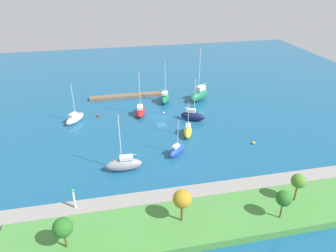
{
  "coord_description": "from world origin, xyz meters",
  "views": [
    {
      "loc": [
        13.74,
        73.72,
        36.31
      ],
      "look_at": [
        0.0,
        8.63,
        1.5
      ],
      "focal_mm": 33.34,
      "sensor_mm": 36.0,
      "label": 1
    }
  ],
  "objects_px": {
    "sailboat_yellow_center_basin": "(188,131)",
    "sailboat_gray_near_pier": "(124,164)",
    "pier_dock": "(127,96)",
    "park_tree_midwest": "(182,199)",
    "park_tree_center": "(63,228)",
    "mooring_buoy_white": "(164,113)",
    "mooring_buoy_yellow": "(254,143)",
    "sailboat_green_far_south": "(199,95)",
    "harbor_beacon": "(74,197)",
    "sailboat_blue_off_beacon": "(177,150)",
    "park_tree_mideast": "(284,199)",
    "mooring_buoy_red": "(98,115)",
    "sailboat_white_far_north": "(75,118)",
    "park_tree_west": "(299,181)",
    "sailboat_navy_along_channel": "(193,116)",
    "sailboat_red_lone_south": "(140,111)",
    "sailboat_green_east_end": "(165,98)"
  },
  "relations": [
    {
      "from": "park_tree_west",
      "to": "sailboat_gray_near_pier",
      "type": "xyz_separation_m",
      "value": [
        26.88,
        -16.18,
        -3.82
      ]
    },
    {
      "from": "park_tree_mideast",
      "to": "harbor_beacon",
      "type": "bearing_deg",
      "value": -15.82
    },
    {
      "from": "sailboat_yellow_center_basin",
      "to": "sailboat_white_far_north",
      "type": "bearing_deg",
      "value": -97.17
    },
    {
      "from": "park_tree_midwest",
      "to": "sailboat_gray_near_pier",
      "type": "relative_size",
      "value": 0.46
    },
    {
      "from": "sailboat_yellow_center_basin",
      "to": "sailboat_white_far_north",
      "type": "height_order",
      "value": "sailboat_white_far_north"
    },
    {
      "from": "park_tree_mideast",
      "to": "mooring_buoy_yellow",
      "type": "bearing_deg",
      "value": -106.57
    },
    {
      "from": "harbor_beacon",
      "to": "sailboat_blue_off_beacon",
      "type": "relative_size",
      "value": 0.47
    },
    {
      "from": "sailboat_green_far_south",
      "to": "sailboat_gray_near_pier",
      "type": "bearing_deg",
      "value": 15.52
    },
    {
      "from": "sailboat_green_east_end",
      "to": "sailboat_yellow_center_basin",
      "type": "relative_size",
      "value": 1.37
    },
    {
      "from": "sailboat_green_far_south",
      "to": "mooring_buoy_white",
      "type": "height_order",
      "value": "sailboat_green_far_south"
    },
    {
      "from": "sailboat_gray_near_pier",
      "to": "mooring_buoy_white",
      "type": "distance_m",
      "value": 27.01
    },
    {
      "from": "pier_dock",
      "to": "sailboat_navy_along_channel",
      "type": "height_order",
      "value": "sailboat_navy_along_channel"
    },
    {
      "from": "pier_dock",
      "to": "mooring_buoy_white",
      "type": "xyz_separation_m",
      "value": [
        -8.66,
        13.92,
        -0.09
      ]
    },
    {
      "from": "sailboat_green_east_end",
      "to": "sailboat_green_far_south",
      "type": "height_order",
      "value": "sailboat_green_far_south"
    },
    {
      "from": "sailboat_green_east_end",
      "to": "sailboat_navy_along_channel",
      "type": "bearing_deg",
      "value": -141.32
    },
    {
      "from": "park_tree_center",
      "to": "mooring_buoy_white",
      "type": "relative_size",
      "value": 7.62
    },
    {
      "from": "harbor_beacon",
      "to": "mooring_buoy_yellow",
      "type": "bearing_deg",
      "value": -159.17
    },
    {
      "from": "sailboat_blue_off_beacon",
      "to": "mooring_buoy_yellow",
      "type": "distance_m",
      "value": 17.97
    },
    {
      "from": "park_tree_mideast",
      "to": "sailboat_green_far_south",
      "type": "xyz_separation_m",
      "value": [
        -2.28,
        -50.11,
        -3.31
      ]
    },
    {
      "from": "sailboat_yellow_center_basin",
      "to": "sailboat_white_far_north",
      "type": "xyz_separation_m",
      "value": [
        26.45,
        -12.65,
        0.01
      ]
    },
    {
      "from": "sailboat_navy_along_channel",
      "to": "sailboat_yellow_center_basin",
      "type": "distance_m",
      "value": 8.23
    },
    {
      "from": "sailboat_green_east_end",
      "to": "sailboat_gray_near_pier",
      "type": "xyz_separation_m",
      "value": [
        14.63,
        31.71,
        -0.05
      ]
    },
    {
      "from": "harbor_beacon",
      "to": "sailboat_green_far_south",
      "type": "xyz_separation_m",
      "value": [
        -33.42,
        -41.29,
        -1.73
      ]
    },
    {
      "from": "sailboat_green_far_south",
      "to": "sailboat_green_east_end",
      "type": "bearing_deg",
      "value": -40.96
    },
    {
      "from": "sailboat_navy_along_channel",
      "to": "sailboat_yellow_center_basin",
      "type": "relative_size",
      "value": 1.32
    },
    {
      "from": "park_tree_midwest",
      "to": "sailboat_green_east_end",
      "type": "bearing_deg",
      "value": -98.45
    },
    {
      "from": "park_tree_mideast",
      "to": "mooring_buoy_red",
      "type": "distance_m",
      "value": 52.97
    },
    {
      "from": "mooring_buoy_red",
      "to": "sailboat_yellow_center_basin",
      "type": "bearing_deg",
      "value": 144.27
    },
    {
      "from": "mooring_buoy_white",
      "to": "harbor_beacon",
      "type": "bearing_deg",
      "value": 58.18
    },
    {
      "from": "sailboat_red_lone_south",
      "to": "mooring_buoy_white",
      "type": "height_order",
      "value": "sailboat_red_lone_south"
    },
    {
      "from": "sailboat_red_lone_south",
      "to": "sailboat_navy_along_channel",
      "type": "bearing_deg",
      "value": -105.1
    },
    {
      "from": "sailboat_navy_along_channel",
      "to": "pier_dock",
      "type": "bearing_deg",
      "value": 157.13
    },
    {
      "from": "pier_dock",
      "to": "sailboat_blue_off_beacon",
      "type": "relative_size",
      "value": 2.81
    },
    {
      "from": "park_tree_midwest",
      "to": "park_tree_west",
      "type": "height_order",
      "value": "park_tree_midwest"
    },
    {
      "from": "mooring_buoy_white",
      "to": "park_tree_midwest",
      "type": "bearing_deg",
      "value": 82.66
    },
    {
      "from": "sailboat_green_east_end",
      "to": "mooring_buoy_red",
      "type": "bearing_deg",
      "value": 126.47
    },
    {
      "from": "sailboat_green_far_south",
      "to": "sailboat_red_lone_south",
      "type": "bearing_deg",
      "value": -16.74
    },
    {
      "from": "sailboat_blue_off_beacon",
      "to": "sailboat_navy_along_channel",
      "type": "bearing_deg",
      "value": 18.69
    },
    {
      "from": "sailboat_white_far_north",
      "to": "mooring_buoy_white",
      "type": "xyz_separation_m",
      "value": [
        -23.18,
        -0.29,
        -0.84
      ]
    },
    {
      "from": "park_tree_west",
      "to": "mooring_buoy_white",
      "type": "bearing_deg",
      "value": -70.42
    },
    {
      "from": "park_tree_mideast",
      "to": "mooring_buoy_red",
      "type": "bearing_deg",
      "value": -58.85
    },
    {
      "from": "pier_dock",
      "to": "park_tree_midwest",
      "type": "height_order",
      "value": "park_tree_midwest"
    },
    {
      "from": "harbor_beacon",
      "to": "sailboat_yellow_center_basin",
      "type": "relative_size",
      "value": 0.43
    },
    {
      "from": "park_tree_west",
      "to": "park_tree_center",
      "type": "bearing_deg",
      "value": 3.45
    },
    {
      "from": "mooring_buoy_red",
      "to": "park_tree_mideast",
      "type": "bearing_deg",
      "value": 121.15
    },
    {
      "from": "sailboat_yellow_center_basin",
      "to": "sailboat_gray_near_pier",
      "type": "distance_m",
      "value": 19.3
    },
    {
      "from": "sailboat_green_east_end",
      "to": "sailboat_green_far_south",
      "type": "xyz_separation_m",
      "value": [
        -10.13,
        0.94,
        0.32
      ]
    },
    {
      "from": "mooring_buoy_red",
      "to": "sailboat_blue_off_beacon",
      "type": "bearing_deg",
      "value": 125.93
    },
    {
      "from": "sailboat_yellow_center_basin",
      "to": "mooring_buoy_red",
      "type": "height_order",
      "value": "sailboat_yellow_center_basin"
    },
    {
      "from": "mooring_buoy_yellow",
      "to": "sailboat_green_far_south",
      "type": "bearing_deg",
      "value": -80.15
    }
  ]
}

